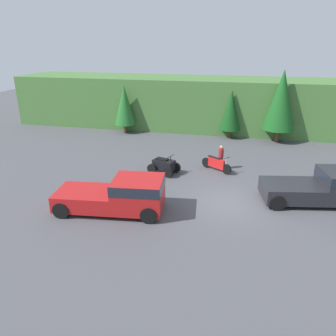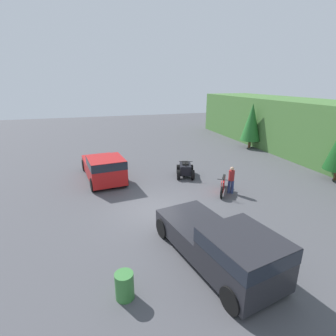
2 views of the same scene
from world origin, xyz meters
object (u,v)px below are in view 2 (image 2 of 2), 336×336
pickup_truck_red (104,167)px  rider_person (231,179)px  dirt_bike (223,185)px  pickup_truck_second (224,245)px  quad_atv (185,170)px  steel_barrel (125,286)px

pickup_truck_red → rider_person: 8.29m
rider_person → dirt_bike: bearing=-90.3°
pickup_truck_second → rider_person: 6.85m
pickup_truck_second → quad_atv: 9.57m
dirt_bike → quad_atv: 3.48m
pickup_truck_red → dirt_bike: pickup_truck_red is taller
quad_atv → steel_barrel: quad_atv is taller
dirt_bike → pickup_truck_red: bearing=-88.6°
pickup_truck_red → steel_barrel: bearing=-7.5°
pickup_truck_second → rider_person: bearing=137.1°
quad_atv → pickup_truck_red: bearing=-81.4°
rider_person → steel_barrel: 9.47m
pickup_truck_red → pickup_truck_second: same height
quad_atv → steel_barrel: size_ratio=2.42×
quad_atv → rider_person: bearing=41.5°
pickup_truck_red → quad_atv: size_ratio=2.63×
pickup_truck_second → quad_atv: (-9.33, 2.07, -0.45)m
dirt_bike → steel_barrel: 9.34m
quad_atv → rider_person: size_ratio=1.29×
pickup_truck_red → pickup_truck_second: size_ratio=0.97×
pickup_truck_second → steel_barrel: pickup_truck_second is taller
pickup_truck_red → quad_atv: (0.87, 5.47, -0.45)m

